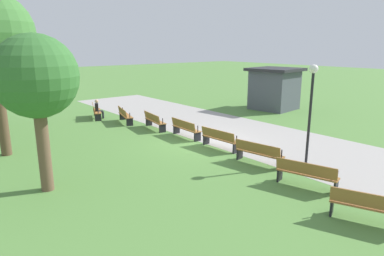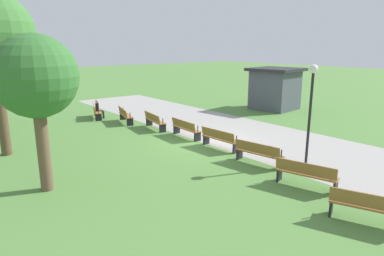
% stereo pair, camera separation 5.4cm
% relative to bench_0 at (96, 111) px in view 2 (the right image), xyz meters
% --- Properties ---
extents(ground_plane, '(120.00, 120.00, 0.00)m').
position_rel_bench_0_xyz_m(ground_plane, '(8.36, 1.63, -0.48)').
color(ground_plane, '#54843D').
extents(path_paving, '(31.50, 5.69, 0.01)m').
position_rel_bench_0_xyz_m(path_paving, '(8.36, 4.40, -0.48)').
color(path_paving, '#A39E99').
rests_on(path_paving, ground).
extents(bench_0, '(1.96, 1.14, 0.89)m').
position_rel_bench_0_xyz_m(bench_0, '(0.00, 0.00, 0.00)').
color(bench_0, '#996633').
rests_on(bench_0, ground).
extents(bench_1, '(1.98, 0.96, 0.89)m').
position_rel_bench_0_xyz_m(bench_1, '(2.32, 0.76, 0.00)').
color(bench_1, '#996633').
rests_on(bench_1, ground).
extents(bench_2, '(1.97, 0.77, 0.89)m').
position_rel_bench_0_xyz_m(bench_2, '(4.71, 1.27, 0.00)').
color(bench_2, '#996633').
rests_on(bench_2, ground).
extents(bench_3, '(1.95, 0.57, 0.89)m').
position_rel_bench_0_xyz_m(bench_3, '(7.14, 1.52, 0.00)').
color(bench_3, '#996633').
rests_on(bench_3, ground).
extents(bench_4, '(1.95, 0.57, 0.89)m').
position_rel_bench_0_xyz_m(bench_4, '(9.58, 1.52, 0.00)').
color(bench_4, '#996633').
rests_on(bench_4, ground).
extents(bench_5, '(1.97, 0.77, 0.89)m').
position_rel_bench_0_xyz_m(bench_5, '(12.01, 1.27, 0.00)').
color(bench_5, '#996633').
rests_on(bench_5, ground).
extents(bench_6, '(1.98, 0.96, 0.89)m').
position_rel_bench_0_xyz_m(bench_6, '(14.40, 0.76, 0.00)').
color(bench_6, '#996633').
rests_on(bench_6, ground).
extents(bench_7, '(1.96, 1.14, 0.89)m').
position_rel_bench_0_xyz_m(bench_7, '(16.72, -0.00, 0.00)').
color(bench_7, '#996633').
rests_on(bench_7, ground).
extents(person_seated, '(0.47, 0.59, 1.20)m').
position_rel_bench_0_xyz_m(person_seated, '(0.16, 0.09, 0.16)').
color(person_seated, black).
rests_on(person_seated, ground).
extents(tree_2, '(2.48, 2.48, 4.82)m').
position_rel_bench_0_xyz_m(tree_2, '(9.34, -5.73, 3.04)').
color(tree_2, brown).
rests_on(tree_2, ground).
extents(lamp_post, '(0.32, 0.32, 3.80)m').
position_rel_bench_0_xyz_m(lamp_post, '(13.19, 2.65, 2.18)').
color(lamp_post, black).
rests_on(lamp_post, ground).
extents(kiosk, '(3.55, 3.56, 2.91)m').
position_rel_bench_0_xyz_m(kiosk, '(5.02, 11.20, 1.01)').
color(kiosk, '#4C515B').
rests_on(kiosk, ground).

